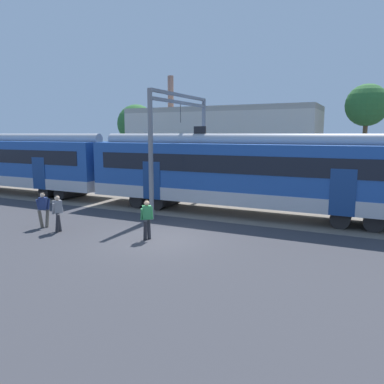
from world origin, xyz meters
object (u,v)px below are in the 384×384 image
(pedestrian_green, at_px, (147,217))
(commuter_train, at_px, (116,167))
(pedestrian_navy, at_px, (44,206))
(pedestrian_grey, at_px, (57,210))

(pedestrian_green, bearing_deg, commuter_train, 134.94)
(pedestrian_navy, xyz_separation_m, pedestrian_green, (5.42, 0.37, -0.03))
(pedestrian_navy, bearing_deg, commuter_train, 98.18)
(commuter_train, height_order, pedestrian_navy, commuter_train)
(pedestrian_navy, relative_size, pedestrian_grey, 1.00)
(pedestrian_grey, distance_m, pedestrian_green, 4.29)
(commuter_train, xyz_separation_m, pedestrian_green, (6.40, -6.41, -1.29))
(pedestrian_navy, distance_m, pedestrian_green, 5.44)
(commuter_train, bearing_deg, pedestrian_green, -45.06)
(commuter_train, bearing_deg, pedestrian_grey, -73.08)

